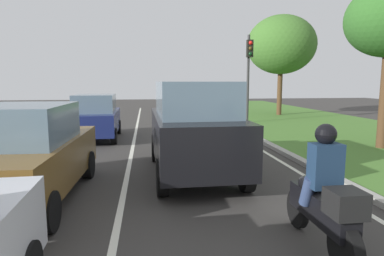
{
  "coord_description": "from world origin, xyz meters",
  "views": [
    {
      "loc": [
        -0.2,
        0.87,
        2.29
      ],
      "look_at": [
        0.85,
        8.59,
        1.2
      ],
      "focal_mm": 31.39,
      "sensor_mm": 36.0,
      "label": 1
    }
  ],
  "objects_px": {
    "rider_person": "(324,165)",
    "tree_roadside_far": "(281,45)",
    "car_sedan_left_lane": "(27,154)",
    "traffic_light_near_right": "(249,64)",
    "motorcycle": "(324,211)",
    "car_hatchback_far": "(96,117)",
    "car_suv_ahead": "(194,128)"
  },
  "relations": [
    {
      "from": "rider_person",
      "to": "tree_roadside_far",
      "type": "relative_size",
      "value": 0.18
    },
    {
      "from": "car_sedan_left_lane",
      "to": "traffic_light_near_right",
      "type": "xyz_separation_m",
      "value": [
        7.71,
        10.93,
        2.26
      ]
    },
    {
      "from": "motorcycle",
      "to": "car_sedan_left_lane",
      "type": "bearing_deg",
      "value": 151.15
    },
    {
      "from": "car_sedan_left_lane",
      "to": "tree_roadside_far",
      "type": "xyz_separation_m",
      "value": [
        11.09,
        14.86,
        3.72
      ]
    },
    {
      "from": "car_hatchback_far",
      "to": "rider_person",
      "type": "distance_m",
      "value": 10.43
    },
    {
      "from": "car_hatchback_far",
      "to": "car_suv_ahead",
      "type": "bearing_deg",
      "value": -61.66
    },
    {
      "from": "rider_person",
      "to": "traffic_light_near_right",
      "type": "distance_m",
      "value": 13.95
    },
    {
      "from": "car_suv_ahead",
      "to": "car_hatchback_far",
      "type": "distance_m",
      "value": 6.36
    },
    {
      "from": "motorcycle",
      "to": "tree_roadside_far",
      "type": "height_order",
      "value": "tree_roadside_far"
    },
    {
      "from": "motorcycle",
      "to": "traffic_light_near_right",
      "type": "height_order",
      "value": "traffic_light_near_right"
    },
    {
      "from": "car_suv_ahead",
      "to": "motorcycle",
      "type": "relative_size",
      "value": 2.38
    },
    {
      "from": "car_suv_ahead",
      "to": "car_hatchback_far",
      "type": "bearing_deg",
      "value": 118.59
    },
    {
      "from": "rider_person",
      "to": "traffic_light_near_right",
      "type": "bearing_deg",
      "value": 77.28
    },
    {
      "from": "car_hatchback_far",
      "to": "traffic_light_near_right",
      "type": "relative_size",
      "value": 0.79
    },
    {
      "from": "motorcycle",
      "to": "rider_person",
      "type": "bearing_deg",
      "value": 89.67
    },
    {
      "from": "motorcycle",
      "to": "rider_person",
      "type": "height_order",
      "value": "rider_person"
    },
    {
      "from": "car_suv_ahead",
      "to": "traffic_light_near_right",
      "type": "height_order",
      "value": "traffic_light_near_right"
    },
    {
      "from": "car_hatchback_far",
      "to": "traffic_light_near_right",
      "type": "distance_m",
      "value": 8.72
    },
    {
      "from": "traffic_light_near_right",
      "to": "tree_roadside_far",
      "type": "xyz_separation_m",
      "value": [
        3.38,
        3.93,
        1.46
      ]
    },
    {
      "from": "car_sedan_left_lane",
      "to": "traffic_light_near_right",
      "type": "bearing_deg",
      "value": 56.86
    },
    {
      "from": "car_suv_ahead",
      "to": "car_sedan_left_lane",
      "type": "height_order",
      "value": "car_suv_ahead"
    },
    {
      "from": "car_suv_ahead",
      "to": "rider_person",
      "type": "distance_m",
      "value": 4.14
    },
    {
      "from": "car_hatchback_far",
      "to": "rider_person",
      "type": "xyz_separation_m",
      "value": [
        4.31,
        -9.5,
        0.31
      ]
    },
    {
      "from": "car_suv_ahead",
      "to": "car_hatchback_far",
      "type": "xyz_separation_m",
      "value": [
        -3.12,
        5.53,
        -0.28
      ]
    },
    {
      "from": "car_hatchback_far",
      "to": "tree_roadside_far",
      "type": "bearing_deg",
      "value": 35.06
    },
    {
      "from": "car_suv_ahead",
      "to": "traffic_light_near_right",
      "type": "relative_size",
      "value": 0.96
    },
    {
      "from": "car_sedan_left_lane",
      "to": "motorcycle",
      "type": "height_order",
      "value": "car_sedan_left_lane"
    },
    {
      "from": "car_sedan_left_lane",
      "to": "motorcycle",
      "type": "xyz_separation_m",
      "value": [
        4.6,
        -2.57,
        -0.35
      ]
    },
    {
      "from": "car_sedan_left_lane",
      "to": "tree_roadside_far",
      "type": "height_order",
      "value": "tree_roadside_far"
    },
    {
      "from": "traffic_light_near_right",
      "to": "car_hatchback_far",
      "type": "bearing_deg",
      "value": -151.98
    },
    {
      "from": "car_sedan_left_lane",
      "to": "rider_person",
      "type": "bearing_deg",
      "value": -26.64
    },
    {
      "from": "car_sedan_left_lane",
      "to": "rider_person",
      "type": "relative_size",
      "value": 3.74
    }
  ]
}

